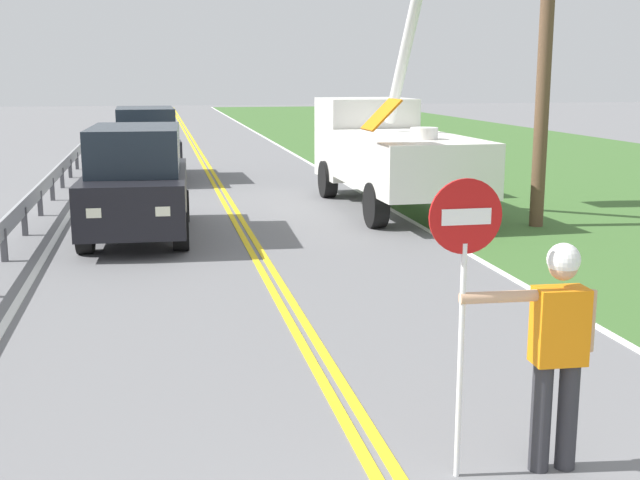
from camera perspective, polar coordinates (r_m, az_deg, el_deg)
name	(u,v)px	position (r m, az deg, el deg)	size (l,w,h in m)	color
grass_verge_right	(601,176)	(26.48, 18.89, 4.21)	(16.00, 110.00, 0.01)	#3D662D
centerline_yellow_left	(215,186)	(22.97, -7.30, 3.71)	(0.11, 110.00, 0.01)	yellow
centerline_yellow_right	(221,186)	(22.99, -6.85, 3.73)	(0.11, 110.00, 0.01)	yellow
edge_line_right	(345,183)	(23.52, 1.72, 3.98)	(0.12, 110.00, 0.01)	silver
edge_line_left	(84,190)	(23.00, -16.07, 3.36)	(0.12, 110.00, 0.01)	silver
flagger_worker	(557,343)	(6.61, 16.14, -6.86)	(1.09, 0.26, 1.83)	#2D2D33
stop_sign_paddle	(464,262)	(6.15, 9.96, -1.52)	(0.56, 0.04, 2.33)	silver
utility_bucket_truck	(388,146)	(19.25, 4.76, 6.54)	(2.67, 6.86, 5.89)	white
oncoming_suv_nearest	(137,182)	(16.01, -12.60, 3.98)	(2.07, 4.68, 2.10)	black
oncoming_suv_second	(146,143)	(24.81, -11.97, 6.58)	(2.00, 4.64, 2.10)	black
utility_pole_near	(548,3)	(17.21, 15.51, 15.59)	(1.80, 0.28, 8.49)	brown
guardrail_left_shoulder	(32,200)	(17.91, -19.35, 2.63)	(0.10, 32.00, 0.71)	#9EA0A3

